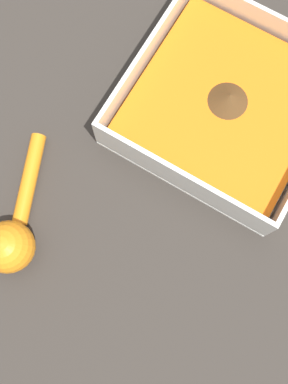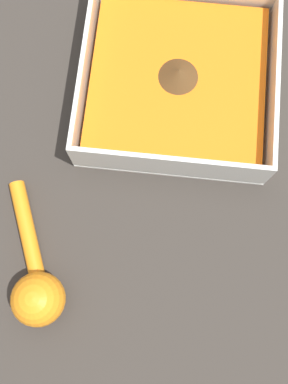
# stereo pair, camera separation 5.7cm
# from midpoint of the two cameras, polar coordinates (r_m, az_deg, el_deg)

# --- Properties ---
(ground_plane) EXTENTS (4.00, 4.00, 0.00)m
(ground_plane) POSITION_cam_midpoint_polar(r_m,az_deg,el_deg) (0.65, 0.43, 11.21)
(ground_plane) COLOR #332D28
(square_dish) EXTENTS (0.26, 0.26, 0.07)m
(square_dish) POSITION_cam_midpoint_polar(r_m,az_deg,el_deg) (0.64, 2.03, 13.24)
(square_dish) COLOR silver
(square_dish) RESTS_ON ground_plane
(lemon_squeezer) EXTENTS (0.10, 0.18, 0.07)m
(lemon_squeezer) POSITION_cam_midpoint_polar(r_m,az_deg,el_deg) (0.58, -15.91, -12.23)
(lemon_squeezer) COLOR orange
(lemon_squeezer) RESTS_ON ground_plane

